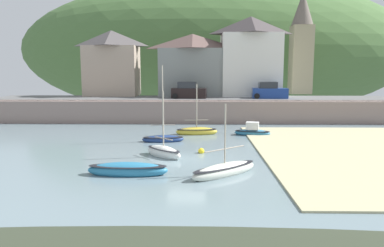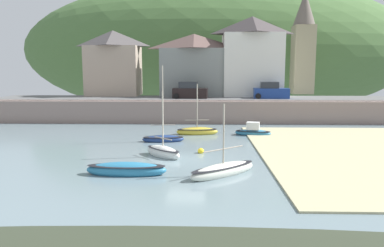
# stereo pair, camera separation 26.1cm
# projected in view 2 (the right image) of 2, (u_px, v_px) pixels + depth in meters

# --- Properties ---
(ground) EXTENTS (48.00, 41.00, 0.61)m
(ground) POSITION_uv_depth(u_px,v_px,m) (211.00, 214.00, 14.60)
(ground) COLOR gray
(quay_seawall) EXTENTS (48.00, 9.40, 2.40)m
(quay_seawall) POSITION_uv_depth(u_px,v_px,m) (193.00, 110.00, 41.22)
(quay_seawall) COLOR gray
(quay_seawall) RESTS_ON ground
(hillside_backdrop) EXTENTS (80.00, 44.00, 27.53)m
(hillside_backdrop) POSITION_uv_depth(u_px,v_px,m) (219.00, 51.00, 77.18)
(hillside_backdrop) COLOR #4C713B
(hillside_backdrop) RESTS_ON ground
(waterfront_building_left) EXTENTS (6.98, 5.15, 8.40)m
(waterfront_building_left) POSITION_uv_depth(u_px,v_px,m) (114.00, 63.00, 48.35)
(waterfront_building_left) COLOR tan
(waterfront_building_left) RESTS_ON ground
(waterfront_building_centre) EXTENTS (8.82, 5.45, 7.93)m
(waterfront_building_centre) POSITION_uv_depth(u_px,v_px,m) (194.00, 65.00, 48.10)
(waterfront_building_centre) COLOR gray
(waterfront_building_centre) RESTS_ON ground
(waterfront_building_right) EXTENTS (7.68, 6.18, 10.09)m
(waterfront_building_right) POSITION_uv_depth(u_px,v_px,m) (252.00, 56.00, 47.74)
(waterfront_building_right) COLOR silver
(waterfront_building_right) RESTS_ON ground
(church_with_spire) EXTENTS (3.00, 3.00, 14.02)m
(church_with_spire) POSITION_uv_depth(u_px,v_px,m) (303.00, 41.00, 51.19)
(church_with_spire) COLOR gray
(church_with_spire) RESTS_ON ground
(sailboat_nearest_shore) EXTENTS (2.93, 2.88, 4.62)m
(sailboat_nearest_shore) POSITION_uv_depth(u_px,v_px,m) (163.00, 152.00, 24.89)
(sailboat_nearest_shore) COLOR white
(sailboat_nearest_shore) RESTS_ON ground
(dinghy_open_wooden) EXTENTS (3.51, 1.60, 6.27)m
(dinghy_open_wooden) POSITION_uv_depth(u_px,v_px,m) (163.00, 138.00, 30.14)
(dinghy_open_wooden) COLOR navy
(dinghy_open_wooden) RESTS_ON ground
(sailboat_tall_mast) EXTENTS (4.20, 3.68, 4.17)m
(sailboat_tall_mast) POSITION_uv_depth(u_px,v_px,m) (223.00, 170.00, 20.52)
(sailboat_tall_mast) COLOR silver
(sailboat_tall_mast) RESTS_ON ground
(sailboat_white_hull) EXTENTS (3.86, 1.59, 4.72)m
(sailboat_white_hull) POSITION_uv_depth(u_px,v_px,m) (197.00, 131.00, 33.49)
(sailboat_white_hull) COLOR gold
(sailboat_white_hull) RESTS_ON ground
(motorboat_with_cabin) EXTENTS (3.37, 1.91, 1.30)m
(motorboat_with_cabin) POSITION_uv_depth(u_px,v_px,m) (253.00, 131.00, 33.08)
(motorboat_with_cabin) COLOR teal
(motorboat_with_cabin) RESTS_ON ground
(rowboat_small_beached) EXTENTS (4.52, 1.34, 0.90)m
(rowboat_small_beached) POSITION_uv_depth(u_px,v_px,m) (126.00, 170.00, 20.67)
(rowboat_small_beached) COLOR teal
(rowboat_small_beached) RESTS_ON ground
(parked_car_near_slipway) EXTENTS (4.24, 2.08, 1.95)m
(parked_car_near_slipway) POSITION_uv_depth(u_px,v_px,m) (190.00, 91.00, 44.13)
(parked_car_near_slipway) COLOR black
(parked_car_near_slipway) RESTS_ON ground
(parked_car_by_wall) EXTENTS (4.19, 1.94, 1.95)m
(parked_car_by_wall) POSITION_uv_depth(u_px,v_px,m) (271.00, 92.00, 43.87)
(parked_car_by_wall) COLOR navy
(parked_car_by_wall) RESTS_ON ground
(mooring_buoy) EXTENTS (0.45, 0.45, 0.45)m
(mooring_buoy) POSITION_uv_depth(u_px,v_px,m) (201.00, 151.00, 25.95)
(mooring_buoy) COLOR yellow
(mooring_buoy) RESTS_ON ground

